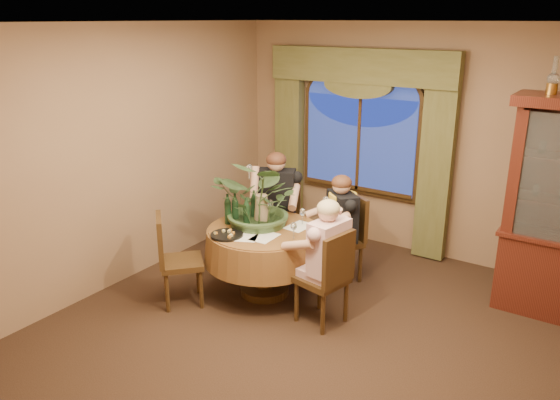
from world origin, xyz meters
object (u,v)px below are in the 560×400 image
Objects in this scene: wine_bottle_0 at (254,205)px; dining_table at (264,261)px; chair_front_left at (182,260)px; oil_lamp_left at (554,75)px; wine_bottle_2 at (235,208)px; chair_right at (322,277)px; olive_bowl at (266,228)px; stoneware_vase at (262,209)px; person_scarf at (342,231)px; centerpiece_plant at (262,168)px; person_back at (277,208)px; chair_back at (280,223)px; chair_back_right at (340,239)px; wine_bottle_3 at (247,213)px; person_pink at (328,263)px; wine_bottle_1 at (228,209)px.

dining_table is at bearing -33.33° from wine_bottle_0.
dining_table is 0.87m from chair_front_left.
oil_lamp_left is 3.31m from wine_bottle_2.
dining_table is 3.86× the size of wine_bottle_2.
chair_right is 6.74× the size of olive_bowl.
stoneware_vase is (0.47, 0.75, 0.43)m from chair_front_left.
oil_lamp_left reaches higher than stoneware_vase.
centerpiece_plant reaches higher than person_scarf.
chair_back is at bearing -144.71° from person_back.
wine_bottle_0 is at bearing 72.26° from chair_back_right.
wine_bottle_3 reaches higher than stoneware_vase.
olive_bowl is at bearing -43.43° from centerpiece_plant.
person_scarf is 1.18m from wine_bottle_2.
dining_table is 0.88m from chair_back.
person_back is (-0.36, 0.76, 0.31)m from dining_table.
stoneware_vase reaches higher than chair_right.
centerpiece_plant is (0.26, -0.73, 0.90)m from chair_back.
wine_bottle_0 and wine_bottle_2 have the same top height.
chair_back is 0.83m from stoneware_vase.
person_scarf reaches higher than wine_bottle_2.
person_pink is at bearing 61.41° from chair_front_left.
person_scarf is at bearing 91.34° from chair_front_left.
person_scarf reaches higher than wine_bottle_3.
wine_bottle_2 reaches higher than chair_front_left.
chair_back is 0.76× the size of person_scarf.
chair_back is 1.53m from person_pink.
chair_back is at bearing 61.24° from person_pink.
wine_bottle_1 reaches higher than chair_front_left.
wine_bottle_1 is at bearing 98.39° from chair_right.
oil_lamp_left is 1.09× the size of stoneware_vase.
dining_table is 1.33× the size of chair_right.
person_back is (-0.03, -0.04, 0.21)m from chair_back.
person_scarf reaches higher than wine_bottle_1.
person_pink reaches higher than wine_bottle_3.
stoneware_vase reaches higher than chair_back.
person_pink reaches higher than wine_bottle_2.
wine_bottle_2 is (-2.69, -1.30, -1.42)m from oil_lamp_left.
person_pink is (1.18, -0.96, 0.15)m from chair_back.
olive_bowl is at bearing 87.06° from chair_front_left.
centerpiece_plant is at bearing 97.16° from chair_front_left.
person_scarf reaches higher than chair_right.
dining_table is 3.86× the size of wine_bottle_1.
chair_back is at bearing 97.60° from wine_bottle_0.
person_pink reaches higher than wine_bottle_0.
person_scarf is (0.06, -0.10, 0.15)m from chair_back_right.
dining_table is at bearing 90.00° from person_back.
wine_bottle_1 is (-0.91, -0.86, 0.44)m from chair_back_right.
chair_front_left is 6.74× the size of olive_bowl.
olive_bowl is at bearing 91.25° from person_pink.
person_pink is 1.52m from person_back.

